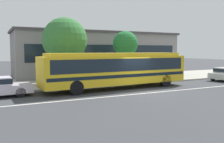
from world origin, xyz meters
The scene contains 11 objects.
ground_plane centered at (0.00, 0.00, 0.00)m, with size 120.00×120.00×0.00m, color #393B3F.
sidewalk_slab centered at (0.00, 7.38, 0.06)m, with size 60.00×8.00×0.12m, color #A29F90.
lane_stripe_center centered at (0.00, -0.80, 0.00)m, with size 56.00×0.16×0.01m, color silver.
transit_bus centered at (-1.05, 2.03, 1.64)m, with size 12.04×3.11×2.81m.
pedestrian_waiting_near_sign centered at (-0.28, 5.25, 1.07)m, with size 0.47×0.47×1.64m.
pedestrian_walking_along_curb centered at (-1.11, 4.71, 1.05)m, with size 0.48×0.48×1.60m.
pedestrian_standing_by_tree centered at (2.64, 5.20, 1.13)m, with size 0.42×0.42×1.73m.
bus_stop_sign centered at (3.29, 4.01, 1.66)m, with size 0.08×0.44×2.39m.
street_tree_near_stop centered at (-4.05, 6.22, 3.92)m, with size 3.94×3.94×5.77m.
street_tree_mid_block centered at (2.17, 6.40, 3.65)m, with size 2.53×2.53×4.82m.
station_building centered at (1.83, 12.96, 2.61)m, with size 19.77×7.43×5.20m.
Camera 1 is at (-9.87, -14.88, 3.00)m, focal length 38.99 mm.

